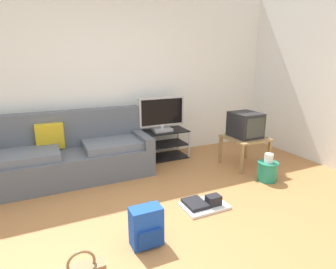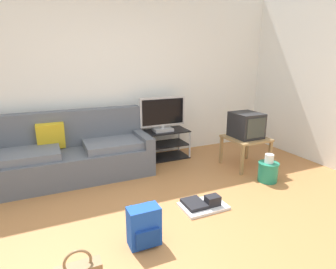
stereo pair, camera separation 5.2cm
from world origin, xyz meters
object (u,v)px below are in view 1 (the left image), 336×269
Objects in this scene: cleaning_bucket at (268,170)px; floor_tray at (204,204)px; backpack at (146,227)px; couch at (72,155)px; crt_tv at (245,125)px; flat_tv at (162,115)px; side_table at (245,141)px; tv_stand at (161,144)px.

cleaning_bucket is 1.20m from floor_tray.
backpack is 2.06m from cleaning_bucket.
couch is 1.89m from backpack.
floor_tray is at bearing -146.12° from crt_tv.
floor_tray is (-1.17, -0.24, -0.12)m from cleaning_bucket.
floor_tray is at bearing -50.93° from couch.
flat_tv reaches higher than cleaning_bucket.
crt_tv is at bearing -38.97° from flat_tv.
cleaning_bucket is 0.76× the size of floor_tray.
crt_tv is at bearing -15.40° from couch.
couch is 2.58m from crt_tv.
crt_tv is (2.47, -0.68, 0.33)m from couch.
side_table is at bearing 46.22° from backpack.
cleaning_bucket is (2.39, -1.27, -0.17)m from couch.
cleaning_bucket is at bearing 33.10° from backpack.
flat_tv is 1.80m from cleaning_bucket.
couch is 5.53× the size of cleaning_bucket.
tv_stand reaches higher than cleaning_bucket.
tv_stand reaches higher than backpack.
crt_tv is (1.02, -0.82, -0.09)m from flat_tv.
side_table is 2.36m from backpack.
side_table is 1.58× the size of backpack.
flat_tv reaches higher than couch.
couch is 2.56m from side_table.
backpack is (-1.04, -1.99, -0.57)m from flat_tv.
floor_tray is (0.82, 0.33, -0.14)m from backpack.
flat_tv reaches higher than crt_tv.
couch is 2.78× the size of flat_tv.
side_table is 0.63m from cleaning_bucket.
backpack is at bearing -77.45° from couch.
side_table is (1.02, -0.84, -0.35)m from flat_tv.
tv_stand is at bearing 82.56° from floor_tray.
tv_stand is at bearing 6.63° from couch.
side_table is at bearing 82.91° from cleaning_bucket.
couch is at bearing 152.01° from cleaning_bucket.
cleaning_bucket reaches higher than floor_tray.
flat_tv is 1.82m from floor_tray.
couch reaches higher than side_table.
flat_tv is 2.31m from backpack.
crt_tv is 0.87× the size of floor_tray.
cleaning_bucket is at bearing -96.90° from crt_tv.
flat_tv reaches higher than tv_stand.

